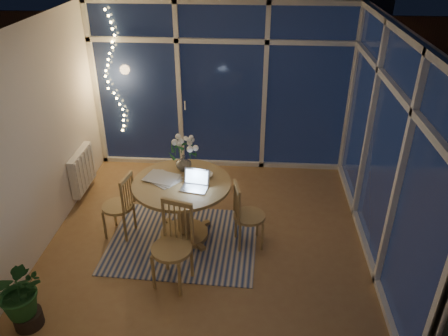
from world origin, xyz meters
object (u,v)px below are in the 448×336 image
at_px(dining_table, 183,210).
at_px(chair_left, 117,205).
at_px(potted_plant, 22,297).
at_px(chair_front, 171,247).
at_px(laptop, 194,181).
at_px(flower_vase, 184,162).
at_px(chair_right, 249,215).

relative_size(dining_table, chair_left, 1.34).
bearing_deg(potted_plant, chair_left, 71.74).
bearing_deg(dining_table, chair_front, -89.41).
bearing_deg(chair_front, dining_table, 106.81).
xyz_separation_m(laptop, potted_plant, (-1.49, -1.38, -0.54)).
distance_m(flower_vase, potted_plant, 2.30).
bearing_deg(potted_plant, chair_right, 33.76).
bearing_deg(chair_right, chair_front, 119.48).
bearing_deg(flower_vase, laptop, -66.79).
bearing_deg(laptop, chair_left, -178.49).
xyz_separation_m(chair_front, flower_vase, (-0.03, 1.12, 0.42)).
xyz_separation_m(dining_table, chair_front, (0.01, -0.82, 0.09)).
distance_m(chair_right, potted_plant, 2.58).
height_order(chair_left, chair_front, chair_front).
xyz_separation_m(chair_right, flower_vase, (-0.84, 0.38, 0.47)).
bearing_deg(potted_plant, dining_table, 48.87).
relative_size(chair_right, potted_plant, 1.15).
relative_size(chair_left, potted_plant, 1.17).
relative_size(chair_right, chair_front, 0.89).
bearing_deg(chair_left, chair_right, 97.01).
relative_size(chair_left, chair_front, 0.90).
relative_size(chair_right, laptop, 2.90).
bearing_deg(chair_right, laptop, 82.09).
distance_m(chair_left, chair_right, 1.65).
distance_m(dining_table, chair_right, 0.83).
distance_m(chair_right, flower_vase, 1.04).
bearing_deg(chair_front, chair_left, 151.51).
distance_m(laptop, potted_plant, 2.10).
xyz_separation_m(dining_table, flower_vase, (-0.02, 0.30, 0.51)).
height_order(laptop, potted_plant, laptop).
xyz_separation_m(chair_left, chair_right, (1.64, -0.08, -0.01)).
relative_size(chair_right, flower_vase, 4.17).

